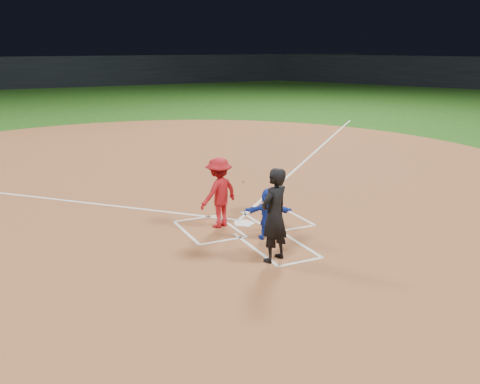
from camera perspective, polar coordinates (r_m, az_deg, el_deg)
name	(u,v)px	position (r m, az deg, el deg)	size (l,w,h in m)	color
ground	(244,224)	(13.89, 0.41, -3.43)	(120.00, 120.00, 0.00)	#1A4812
home_plate_dirt	(171,174)	(19.25, -7.41, 1.89)	(28.00, 28.00, 0.01)	brown
stadium_wall_far	(41,72)	(60.16, -20.41, 11.89)	(80.00, 1.20, 3.20)	black
home_plate	(244,223)	(13.88, 0.41, -3.35)	(0.60, 0.60, 0.02)	white
catcher	(268,214)	(12.68, 3.05, -2.31)	(1.16, 0.37, 1.25)	#1634B6
umpire	(274,215)	(11.29, 3.68, -2.48)	(0.74, 0.49, 2.04)	black
chalk_markings	(177,178)	(18.59, -6.72, 1.45)	(28.35, 17.32, 0.01)	white
batter_at_plate	(219,193)	(13.43, -2.25, -0.06)	(1.47, 1.07, 1.79)	#A91219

